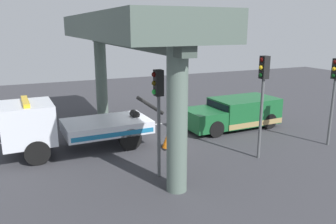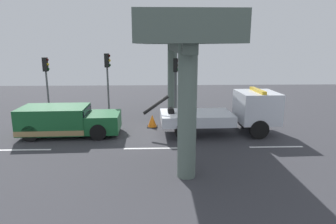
% 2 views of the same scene
% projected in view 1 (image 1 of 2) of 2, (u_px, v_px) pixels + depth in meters
% --- Properties ---
extents(ground_plane, '(60.00, 40.00, 0.10)m').
position_uv_depth(ground_plane, '(156.00, 139.00, 16.73)').
color(ground_plane, '#38383D').
extents(lane_stripe_west, '(2.60, 0.16, 0.01)m').
position_uv_depth(lane_stripe_west, '(232.00, 115.00, 21.09)').
color(lane_stripe_west, silver).
rests_on(lane_stripe_west, ground).
extents(lane_stripe_mid, '(2.60, 0.16, 0.01)m').
position_uv_depth(lane_stripe_mid, '(140.00, 126.00, 18.74)').
color(lane_stripe_mid, silver).
rests_on(lane_stripe_mid, ground).
extents(lane_stripe_east, '(2.60, 0.16, 0.01)m').
position_uv_depth(lane_stripe_east, '(23.00, 140.00, 16.40)').
color(lane_stripe_east, silver).
rests_on(lane_stripe_east, ground).
extents(tow_truck_white, '(7.29, 2.58, 2.46)m').
position_uv_depth(tow_truck_white, '(63.00, 125.00, 14.70)').
color(tow_truck_white, silver).
rests_on(tow_truck_white, ground).
extents(towed_van_green, '(5.26, 2.35, 1.58)m').
position_uv_depth(towed_van_green, '(235.00, 113.00, 18.35)').
color(towed_van_green, '#195B2D').
rests_on(towed_van_green, ground).
extents(overpass_structure, '(3.60, 12.66, 5.88)m').
position_uv_depth(overpass_structure, '(126.00, 33.00, 14.93)').
color(overpass_structure, '#596B60').
rests_on(overpass_structure, ground).
extents(traffic_light_near, '(0.39, 0.32, 4.00)m').
position_uv_depth(traffic_light_near, '(335.00, 83.00, 15.10)').
color(traffic_light_near, '#515456').
rests_on(traffic_light_near, ground).
extents(traffic_light_far, '(0.39, 0.32, 4.25)m').
position_uv_depth(traffic_light_far, '(263.00, 85.00, 13.49)').
color(traffic_light_far, '#515456').
rests_on(traffic_light_far, ground).
extents(traffic_light_mid, '(0.39, 0.32, 3.93)m').
position_uv_depth(traffic_light_mid, '(158.00, 100.00, 11.78)').
color(traffic_light_mid, '#515456').
rests_on(traffic_light_mid, ground).
extents(traffic_cone_orange, '(0.62, 0.62, 0.74)m').
position_uv_depth(traffic_cone_orange, '(168.00, 140.00, 15.35)').
color(traffic_cone_orange, orange).
rests_on(traffic_cone_orange, ground).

